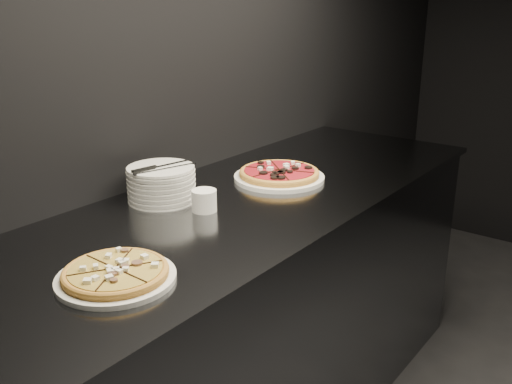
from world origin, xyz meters
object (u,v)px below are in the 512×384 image
Objects in this scene: pizza_mushroom at (116,274)px; ramekin at (204,200)px; cutlery at (159,168)px; plate_stack at (161,184)px; counter at (230,329)px; pizza_tomato at (279,174)px.

ramekin reaches higher than pizza_mushroom.
plate_stack is at bearing 128.13° from cutlery.
cutlery reaches higher than counter.
cutlery is at bearing -170.46° from ramekin.
ramekin is at bearing 3.71° from plate_stack.
plate_stack reaches higher than ramekin.
cutlery is (-0.17, -0.44, 0.10)m from pizza_tomato.
pizza_mushroom is 0.57m from plate_stack.
pizza_mushroom is (0.12, -0.55, 0.48)m from counter.
counter is 31.04× the size of ramekin.
plate_stack reaches higher than pizza_mushroom.
pizza_tomato is at bearing 99.37° from pizza_mushroom.
ramekin is at bearing -90.25° from pizza_tomato.
cutlery reaches higher than pizza_mushroom.
pizza_tomato is at bearing 79.05° from cutlery.
cutlery is at bearing -152.40° from counter.
plate_stack reaches higher than counter.
cutlery is at bearing 125.37° from pizza_mushroom.
plate_stack is 2.80× the size of ramekin.
plate_stack is at bearing -176.29° from ramekin.
ramekin reaches higher than counter.
cutlery is 0.19m from ramekin.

